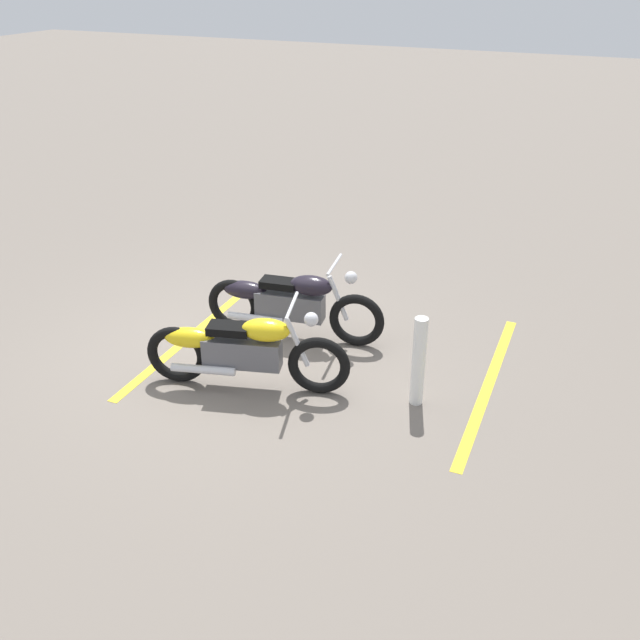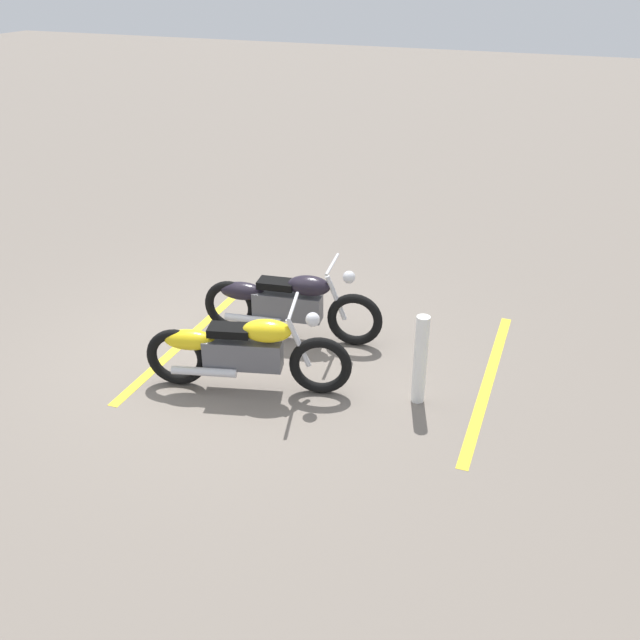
% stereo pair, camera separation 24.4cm
% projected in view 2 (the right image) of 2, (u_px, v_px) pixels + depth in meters
% --- Properties ---
extents(ground_plane, '(60.00, 60.00, 0.00)m').
position_uv_depth(ground_plane, '(232.00, 352.00, 8.37)').
color(ground_plane, slate).
extents(motorcycle_bright_foreground, '(2.18, 0.82, 1.04)m').
position_uv_depth(motorcycle_bright_foreground, '(242.00, 351.00, 7.48)').
color(motorcycle_bright_foreground, black).
rests_on(motorcycle_bright_foreground, ground).
extents(motorcycle_dark_foreground, '(2.22, 0.68, 1.04)m').
position_uv_depth(motorcycle_dark_foreground, '(287.00, 303.00, 8.50)').
color(motorcycle_dark_foreground, black).
rests_on(motorcycle_dark_foreground, ground).
extents(bollard_post, '(0.14, 0.14, 1.00)m').
position_uv_depth(bollard_post, '(420.00, 360.00, 7.24)').
color(bollard_post, white).
rests_on(bollard_post, ground).
extents(parking_stripe_near, '(0.19, 3.20, 0.01)m').
position_uv_depth(parking_stripe_near, '(189.00, 337.00, 8.70)').
color(parking_stripe_near, yellow).
rests_on(parking_stripe_near, ground).
extents(parking_stripe_mid, '(0.19, 3.20, 0.01)m').
position_uv_depth(parking_stripe_mid, '(488.00, 381.00, 7.79)').
color(parking_stripe_mid, yellow).
rests_on(parking_stripe_mid, ground).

